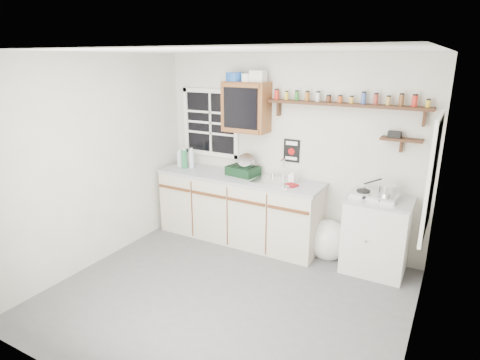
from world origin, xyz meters
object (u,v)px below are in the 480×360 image
object	(u,v)px
main_cabinet	(238,208)
hotplate	(375,195)
dish_rack	(244,168)
spice_shelf	(345,103)
upper_cabinet	(246,107)
right_cabinet	(376,235)

from	to	relation	value
main_cabinet	hotplate	bearing A→B (deg)	0.18
main_cabinet	dish_rack	size ratio (longest dim) A/B	5.26
main_cabinet	dish_rack	xyz separation A→B (m)	(0.05, 0.07, 0.56)
spice_shelf	upper_cabinet	bearing A→B (deg)	-176.90
right_cabinet	upper_cabinet	xyz separation A→B (m)	(-1.80, 0.12, 1.37)
main_cabinet	upper_cabinet	distance (m)	1.37
upper_cabinet	dish_rack	size ratio (longest dim) A/B	1.48
right_cabinet	hotplate	bearing A→B (deg)	-161.38
main_cabinet	upper_cabinet	bearing A→B (deg)	76.32
right_cabinet	spice_shelf	xyz separation A→B (m)	(-0.53, 0.19, 1.48)
hotplate	upper_cabinet	bearing A→B (deg)	-178.36
main_cabinet	right_cabinet	world-z (taller)	main_cabinet
main_cabinet	right_cabinet	xyz separation A→B (m)	(1.83, 0.03, -0.01)
right_cabinet	upper_cabinet	world-z (taller)	upper_cabinet
upper_cabinet	hotplate	size ratio (longest dim) A/B	1.21
right_cabinet	upper_cabinet	bearing A→B (deg)	176.24
right_cabinet	dish_rack	bearing A→B (deg)	178.52
spice_shelf	main_cabinet	bearing A→B (deg)	-170.77
main_cabinet	right_cabinet	size ratio (longest dim) A/B	2.54
spice_shelf	dish_rack	bearing A→B (deg)	-173.61
spice_shelf	dish_rack	world-z (taller)	spice_shelf
main_cabinet	dish_rack	bearing A→B (deg)	56.88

